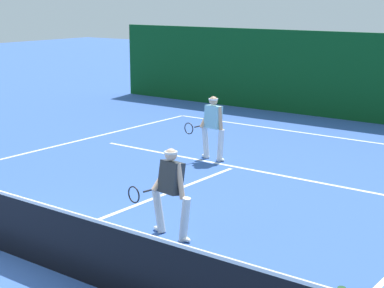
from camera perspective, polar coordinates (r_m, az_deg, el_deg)
ground_plane at (r=10.55m, az=-16.28°, el=-9.61°), size 80.00×80.00×0.00m
court_line_baseline_far at (r=19.01m, az=11.45°, el=0.83°), size 10.29×0.10×0.01m
court_line_service at (r=15.16m, az=3.98°, el=-2.08°), size 8.39×0.10×0.01m
court_line_centre at (r=12.57m, az=-4.54°, el=-5.35°), size 0.10×6.40×0.01m
tennis_net at (r=10.36m, az=-16.46°, el=-6.92°), size 11.28×0.09×1.07m
player_near at (r=10.56m, az=-1.98°, el=-4.13°), size 0.97×0.85×1.56m
player_far at (r=15.62m, az=1.90°, el=1.74°), size 0.87×0.84×1.62m
back_fence_windscreen at (r=21.28m, az=14.89°, el=5.92°), size 20.09×0.12×2.91m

